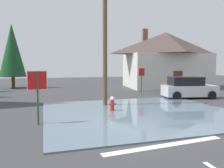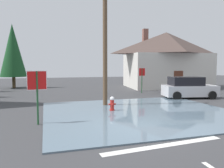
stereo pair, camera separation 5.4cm
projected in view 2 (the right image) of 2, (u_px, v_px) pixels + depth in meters
ground_plane at (148, 129)px, 9.15m from camera, size 80.00×80.00×0.10m
flood_puddle at (140, 112)px, 12.16m from camera, size 10.16×8.99×0.06m
lane_stop_bar at (165, 145)px, 7.17m from camera, size 4.41×0.65×0.01m
stop_sign_near at (37, 86)px, 9.55m from camera, size 0.82×0.15×2.34m
fire_hydrant at (112, 104)px, 12.46m from camera, size 0.42×0.36×0.83m
utility_pole at (105, 39)px, 13.86m from camera, size 1.60×0.28×8.06m
stop_sign_far at (142, 75)px, 20.68m from camera, size 0.73×0.20×2.34m
house at (166, 59)px, 26.20m from camera, size 10.25×8.00×6.92m
parked_car at (188, 88)px, 17.51m from camera, size 4.32×2.59×1.68m
pine_tree_tall_left at (13, 50)px, 25.02m from camera, size 2.89×2.89×7.22m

